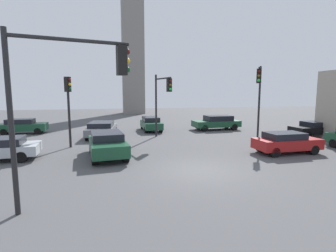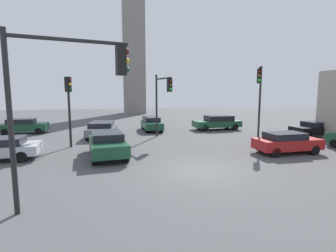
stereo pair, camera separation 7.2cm
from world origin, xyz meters
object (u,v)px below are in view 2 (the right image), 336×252
object	(u,v)px
traffic_light_0	(67,84)
car_6	(23,126)
car_1	(287,142)
traffic_light_1	(163,94)
car_3	(152,123)
car_0	(217,122)
traffic_light_4	(260,88)
traffic_light_2	(69,98)
car_4	(107,144)
car_7	(316,129)
car_2	(102,129)

from	to	relation	value
traffic_light_0	car_6	distance (m)	18.33
car_1	traffic_light_1	bearing A→B (deg)	133.51
car_1	car_3	bearing A→B (deg)	119.84
car_0	car_1	world-z (taller)	car_0
car_1	car_3	distance (m)	13.09
traffic_light_0	traffic_light_4	xyz separation A→B (m)	(12.29, 9.06, 0.02)
traffic_light_2	car_6	size ratio (longest dim) A/B	1.19
car_4	car_6	bearing A→B (deg)	-150.05
traffic_light_1	car_3	size ratio (longest dim) A/B	1.30
car_3	car_4	world-z (taller)	car_4
car_4	traffic_light_0	bearing A→B (deg)	-15.65
traffic_light_4	car_3	distance (m)	10.70
traffic_light_1	car_7	world-z (taller)	traffic_light_1
car_2	car_6	size ratio (longest dim) A/B	1.21
car_4	car_2	bearing A→B (deg)	177.83
car_6	car_3	bearing A→B (deg)	-4.19
traffic_light_1	car_2	size ratio (longest dim) A/B	1.07
car_0	car_1	bearing A→B (deg)	88.61
traffic_light_1	car_3	distance (m)	5.47
traffic_light_0	car_2	world-z (taller)	traffic_light_0
car_3	car_1	bearing A→B (deg)	30.16
car_0	car_1	distance (m)	10.45
traffic_light_0	car_4	world-z (taller)	traffic_light_0
car_0	car_4	world-z (taller)	car_4
traffic_light_0	traffic_light_2	xyz separation A→B (m)	(-1.51, 9.69, -0.67)
car_3	car_4	bearing A→B (deg)	-23.47
traffic_light_1	traffic_light_0	bearing A→B (deg)	-39.04
car_6	traffic_light_0	bearing A→B (deg)	-69.78
car_2	car_1	bearing A→B (deg)	-120.68
car_3	traffic_light_0	bearing A→B (deg)	-18.29
traffic_light_1	car_4	size ratio (longest dim) A/B	1.15
traffic_light_4	car_7	bearing A→B (deg)	131.00
car_3	car_7	distance (m)	14.67
car_0	traffic_light_4	bearing A→B (deg)	93.48
traffic_light_1	car_2	bearing A→B (deg)	-126.28
traffic_light_2	car_3	distance (m)	9.61
traffic_light_1	car_6	world-z (taller)	traffic_light_1
car_2	car_6	xyz separation A→B (m)	(-7.12, 3.24, 0.01)
traffic_light_2	car_1	xyz separation A→B (m)	(13.33, -4.69, -2.65)
traffic_light_0	traffic_light_1	size ratio (longest dim) A/B	1.07
traffic_light_2	car_4	xyz separation A→B (m)	(2.52, -3.25, -2.58)
traffic_light_2	car_7	size ratio (longest dim) A/B	1.14
traffic_light_0	traffic_light_2	distance (m)	9.82
traffic_light_4	car_6	bearing A→B (deg)	-78.60
car_1	car_2	xyz separation A→B (m)	(-11.37, 8.51, 0.01)
traffic_light_0	car_7	distance (m)	21.02
car_7	car_2	bearing A→B (deg)	-14.43
car_2	car_6	distance (m)	7.82
car_4	traffic_light_2	bearing A→B (deg)	-148.96
car_6	car_1	bearing A→B (deg)	-33.94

